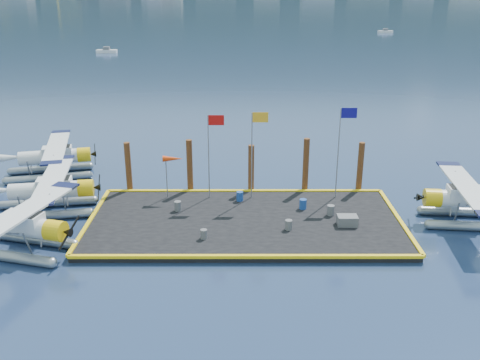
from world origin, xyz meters
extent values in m
plane|color=navy|center=(0.00, 0.00, 0.00)|extent=(4000.00, 4000.00, 0.00)
cube|color=black|center=(0.00, 0.00, 0.20)|extent=(20.00, 10.00, 0.40)
cylinder|color=gray|center=(-13.22, -2.52, 0.31)|extent=(6.32, 2.28, 0.62)
cylinder|color=gray|center=(-13.81, -4.70, 0.31)|extent=(6.32, 2.28, 0.62)
cylinder|color=silver|center=(-13.32, -3.66, 1.70)|extent=(4.92, 2.35, 1.13)
cube|color=silver|center=(-12.72, -3.83, 2.06)|extent=(2.48, 1.69, 0.93)
cube|color=black|center=(-12.42, -3.91, 2.27)|extent=(1.68, 1.42, 0.57)
cylinder|color=#E6B50C|center=(-10.73, -4.37, 1.70)|extent=(1.31, 1.42, 1.19)
cube|color=black|center=(-9.89, -4.60, 1.70)|extent=(0.66, 2.23, 1.16)
cube|color=silver|center=(-12.72, -3.83, 2.57)|extent=(3.93, 9.35, 0.12)
cube|color=#0B1037|center=(-11.56, 0.45, 2.57)|extent=(1.73, 1.30, 0.13)
cylinder|color=gray|center=(-13.81, 3.01, 0.30)|extent=(6.30, 1.59, 0.61)
cylinder|color=gray|center=(-13.46, 0.81, 0.30)|extent=(6.30, 1.59, 0.61)
cylinder|color=silver|center=(-13.43, 1.94, 1.67)|extent=(4.83, 1.84, 1.11)
cube|color=silver|center=(-12.83, 2.03, 2.03)|extent=(2.38, 1.45, 0.91)
cube|color=black|center=(-12.53, 2.08, 2.23)|extent=(1.57, 1.27, 0.56)
cylinder|color=#E6B50C|center=(-10.83, 2.35, 1.67)|extent=(1.18, 1.32, 1.17)
cube|color=black|center=(-9.98, 2.49, 1.67)|extent=(0.41, 2.24, 1.14)
cube|color=silver|center=(-12.83, 2.03, 2.53)|extent=(2.93, 9.24, 0.12)
cube|color=#0B1037|center=(-13.52, 6.34, 2.53)|extent=(1.64, 1.14, 0.13)
cube|color=#0B1037|center=(-12.15, -2.27, 2.53)|extent=(1.64, 1.14, 0.13)
cylinder|color=gray|center=(-16.04, 10.28, 0.30)|extent=(6.27, 2.02, 0.61)
cylinder|color=gray|center=(-15.53, 8.11, 0.30)|extent=(6.27, 2.02, 0.61)
cylinder|color=silver|center=(-15.59, 9.24, 1.68)|extent=(4.85, 2.16, 1.12)
cube|color=silver|center=(-14.99, 9.38, 2.03)|extent=(2.43, 1.59, 0.91)
cube|color=black|center=(-14.70, 9.45, 2.23)|extent=(1.63, 1.36, 0.56)
cylinder|color=#E6B50C|center=(-13.01, 9.84, 1.68)|extent=(1.26, 1.38, 1.18)
cube|color=black|center=(-12.17, 10.03, 1.68)|extent=(0.57, 2.22, 1.14)
cube|color=silver|center=(-14.99, 9.38, 2.54)|extent=(3.55, 9.25, 0.12)
cube|color=#0B1037|center=(-15.98, 13.63, 2.54)|extent=(1.69, 1.24, 0.13)
cube|color=#0B1037|center=(-14.00, 5.13, 2.54)|extent=(1.69, 1.24, 0.13)
cylinder|color=gray|center=(14.94, -0.89, 0.31)|extent=(6.40, 1.24, 0.62)
cylinder|color=gray|center=(15.17, 1.36, 0.31)|extent=(6.40, 1.24, 0.62)
cylinder|color=silver|center=(14.85, 0.25, 1.70)|extent=(4.87, 1.60, 1.13)
cube|color=silver|center=(14.24, 0.31, 2.06)|extent=(2.36, 1.35, 0.93)
cube|color=black|center=(13.93, 0.35, 2.26)|extent=(1.54, 1.22, 0.57)
cylinder|color=#E6B50C|center=(12.19, 0.52, 1.70)|extent=(1.14, 1.29, 1.19)
cube|color=black|center=(11.32, 0.60, 1.70)|extent=(0.29, 2.28, 1.15)
cube|color=silver|center=(14.24, 0.31, 2.57)|extent=(2.44, 9.36, 0.12)
cube|color=#0B1037|center=(14.67, 4.71, 2.57)|extent=(1.63, 1.07, 0.13)
cylinder|color=#515156|center=(-4.50, 1.44, 0.73)|extent=(0.47, 0.47, 0.66)
cylinder|color=#515156|center=(2.70, -1.50, 0.71)|extent=(0.44, 0.44, 0.63)
cylinder|color=#515156|center=(5.66, 0.69, 0.74)|extent=(0.48, 0.48, 0.68)
cylinder|color=#515156|center=(-2.49, -2.75, 0.69)|extent=(0.41, 0.41, 0.58)
cylinder|color=navy|center=(3.95, 1.74, 0.74)|extent=(0.48, 0.48, 0.68)
cylinder|color=navy|center=(-0.33, 3.17, 0.73)|extent=(0.47, 0.47, 0.67)
cube|color=#515156|center=(6.46, -0.86, 0.71)|extent=(1.26, 0.84, 0.63)
cylinder|color=gray|center=(-2.50, 3.80, 3.40)|extent=(0.08, 0.08, 6.00)
cube|color=#BD0E0B|center=(-1.95, 3.80, 6.05)|extent=(1.10, 0.03, 0.70)
cylinder|color=gray|center=(0.50, 3.80, 3.50)|extent=(0.08, 0.08, 6.20)
cube|color=orange|center=(1.05, 3.80, 6.25)|extent=(1.10, 0.03, 0.70)
cylinder|color=gray|center=(6.50, 3.80, 3.65)|extent=(0.08, 0.08, 6.50)
cube|color=navy|center=(7.05, 3.80, 6.55)|extent=(1.10, 0.03, 0.70)
cylinder|color=gray|center=(-5.50, 3.80, 1.90)|extent=(0.07, 0.07, 3.00)
cone|color=red|center=(-5.00, 3.80, 3.30)|extent=(1.40, 0.44, 0.44)
cylinder|color=#4C2415|center=(-8.50, 5.40, 2.00)|extent=(0.44, 0.44, 4.00)
cylinder|color=#4C2415|center=(-4.00, 5.40, 2.10)|extent=(0.44, 0.44, 4.20)
cylinder|color=#4C2415|center=(0.50, 5.40, 1.90)|extent=(0.44, 0.44, 3.80)
cylinder|color=#4C2415|center=(4.50, 5.40, 2.15)|extent=(0.44, 0.44, 4.30)
cylinder|color=#4C2415|center=(8.50, 5.40, 2.00)|extent=(0.44, 0.44, 4.00)
camera|label=1|loc=(-0.34, -31.59, 14.86)|focal=40.00mm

